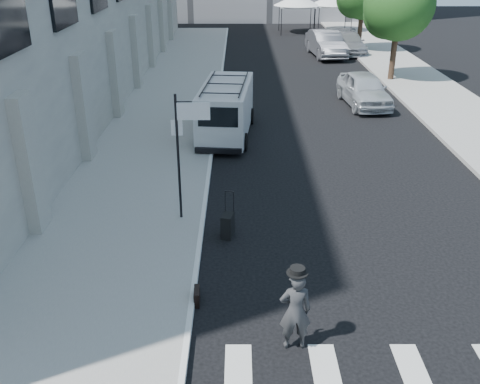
{
  "coord_description": "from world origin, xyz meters",
  "views": [
    {
      "loc": [
        -0.99,
        -10.07,
        7.1
      ],
      "look_at": [
        -0.96,
        2.37,
        1.3
      ],
      "focal_mm": 40.0,
      "sensor_mm": 36.0,
      "label": 1
    }
  ],
  "objects_px": {
    "briefcase": "(197,296)",
    "businessman": "(295,311)",
    "parked_car_b": "(326,44)",
    "parked_car_a": "(364,89)",
    "suitcase": "(228,225)",
    "cargo_van": "(226,109)",
    "parked_car_c": "(349,43)"
  },
  "relations": [
    {
      "from": "parked_car_b",
      "to": "suitcase",
      "type": "bearing_deg",
      "value": -109.89
    },
    {
      "from": "parked_car_a",
      "to": "parked_car_b",
      "type": "bearing_deg",
      "value": 85.29
    },
    {
      "from": "businessman",
      "to": "parked_car_b",
      "type": "height_order",
      "value": "parked_car_b"
    },
    {
      "from": "businessman",
      "to": "parked_car_c",
      "type": "relative_size",
      "value": 0.34
    },
    {
      "from": "cargo_van",
      "to": "parked_car_a",
      "type": "distance_m",
      "value": 7.82
    },
    {
      "from": "businessman",
      "to": "parked_car_a",
      "type": "distance_m",
      "value": 17.75
    },
    {
      "from": "suitcase",
      "to": "cargo_van",
      "type": "height_order",
      "value": "cargo_van"
    },
    {
      "from": "businessman",
      "to": "parked_car_c",
      "type": "distance_m",
      "value": 31.25
    },
    {
      "from": "briefcase",
      "to": "parked_car_b",
      "type": "bearing_deg",
      "value": 74.43
    },
    {
      "from": "suitcase",
      "to": "cargo_van",
      "type": "relative_size",
      "value": 0.22
    },
    {
      "from": "businessman",
      "to": "parked_car_c",
      "type": "xyz_separation_m",
      "value": [
        6.73,
        30.51,
        -0.13
      ]
    },
    {
      "from": "businessman",
      "to": "parked_car_b",
      "type": "bearing_deg",
      "value": -103.0
    },
    {
      "from": "briefcase",
      "to": "suitcase",
      "type": "xyz_separation_m",
      "value": [
        0.61,
        2.9,
        0.16
      ]
    },
    {
      "from": "businessman",
      "to": "briefcase",
      "type": "relative_size",
      "value": 3.82
    },
    {
      "from": "suitcase",
      "to": "parked_car_c",
      "type": "distance_m",
      "value": 27.45
    },
    {
      "from": "parked_car_a",
      "to": "parked_car_b",
      "type": "xyz_separation_m",
      "value": [
        0.0,
        12.28,
        0.09
      ]
    },
    {
      "from": "suitcase",
      "to": "businessman",
      "type": "bearing_deg",
      "value": -59.45
    },
    {
      "from": "suitcase",
      "to": "parked_car_b",
      "type": "distance_m",
      "value": 25.82
    },
    {
      "from": "briefcase",
      "to": "cargo_van",
      "type": "relative_size",
      "value": 0.08
    },
    {
      "from": "cargo_van",
      "to": "parked_car_b",
      "type": "height_order",
      "value": "cargo_van"
    },
    {
      "from": "briefcase",
      "to": "cargo_van",
      "type": "xyz_separation_m",
      "value": [
        0.42,
        11.3,
        0.92
      ]
    },
    {
      "from": "parked_car_c",
      "to": "suitcase",
      "type": "bearing_deg",
      "value": -106.76
    },
    {
      "from": "suitcase",
      "to": "cargo_van",
      "type": "distance_m",
      "value": 8.44
    },
    {
      "from": "businessman",
      "to": "parked_car_b",
      "type": "distance_m",
      "value": 29.74
    },
    {
      "from": "briefcase",
      "to": "parked_car_a",
      "type": "distance_m",
      "value": 17.12
    },
    {
      "from": "businessman",
      "to": "cargo_van",
      "type": "bearing_deg",
      "value": -86.48
    },
    {
      "from": "suitcase",
      "to": "parked_car_a",
      "type": "relative_size",
      "value": 0.27
    },
    {
      "from": "briefcase",
      "to": "businessman",
      "type": "bearing_deg",
      "value": -36.86
    },
    {
      "from": "briefcase",
      "to": "parked_car_c",
      "type": "relative_size",
      "value": 0.09
    },
    {
      "from": "cargo_van",
      "to": "parked_car_c",
      "type": "height_order",
      "value": "cargo_van"
    },
    {
      "from": "cargo_van",
      "to": "parked_car_c",
      "type": "distance_m",
      "value": 19.66
    },
    {
      "from": "parked_car_a",
      "to": "suitcase",
      "type": "bearing_deg",
      "value": -120.94
    }
  ]
}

